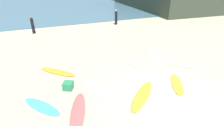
{
  "coord_description": "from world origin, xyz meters",
  "views": [
    {
      "loc": [
        -4.79,
        -5.01,
        4.87
      ],
      "look_at": [
        -1.21,
        3.51,
        0.3
      ],
      "focal_mm": 27.37,
      "sensor_mm": 36.0,
      "label": 1
    }
  ],
  "objects_px": {
    "surfboard_4": "(42,106)",
    "surfboard_7": "(154,55)",
    "surfboard_3": "(173,63)",
    "beachgoer_mid": "(116,16)",
    "surfboard_6": "(78,112)",
    "surfboard_5": "(177,84)",
    "surfboard_0": "(57,72)",
    "beach_cooler": "(68,86)",
    "surfboard_1": "(134,64)",
    "surfboard_2": "(95,89)",
    "surfboard_8": "(142,95)",
    "beachgoer_near": "(32,24)"
  },
  "relations": [
    {
      "from": "surfboard_1",
      "to": "surfboard_5",
      "type": "relative_size",
      "value": 0.94
    },
    {
      "from": "surfboard_7",
      "to": "surfboard_5",
      "type": "bearing_deg",
      "value": 96.23
    },
    {
      "from": "surfboard_4",
      "to": "surfboard_7",
      "type": "bearing_deg",
      "value": -16.84
    },
    {
      "from": "surfboard_4",
      "to": "beachgoer_mid",
      "type": "relative_size",
      "value": 1.18
    },
    {
      "from": "surfboard_8",
      "to": "surfboard_5",
      "type": "bearing_deg",
      "value": 51.95
    },
    {
      "from": "beach_cooler",
      "to": "beachgoer_near",
      "type": "bearing_deg",
      "value": 97.62
    },
    {
      "from": "surfboard_1",
      "to": "beachgoer_mid",
      "type": "xyz_separation_m",
      "value": [
        3.2,
        9.95,
        0.93
      ]
    },
    {
      "from": "surfboard_0",
      "to": "surfboard_3",
      "type": "distance_m",
      "value": 7.15
    },
    {
      "from": "surfboard_2",
      "to": "surfboard_6",
      "type": "height_order",
      "value": "surfboard_6"
    },
    {
      "from": "beachgoer_mid",
      "to": "surfboard_6",
      "type": "bearing_deg",
      "value": 36.99
    },
    {
      "from": "surfboard_4",
      "to": "surfboard_5",
      "type": "bearing_deg",
      "value": -44.56
    },
    {
      "from": "surfboard_0",
      "to": "beach_cooler",
      "type": "relative_size",
      "value": 5.24
    },
    {
      "from": "surfboard_1",
      "to": "surfboard_2",
      "type": "height_order",
      "value": "surfboard_1"
    },
    {
      "from": "surfboard_3",
      "to": "surfboard_6",
      "type": "xyz_separation_m",
      "value": [
        -6.58,
        -2.04,
        0.01
      ]
    },
    {
      "from": "surfboard_1",
      "to": "surfboard_3",
      "type": "distance_m",
      "value": 2.51
    },
    {
      "from": "surfboard_6",
      "to": "beach_cooler",
      "type": "distance_m",
      "value": 1.84
    },
    {
      "from": "surfboard_2",
      "to": "surfboard_7",
      "type": "distance_m",
      "value": 5.71
    },
    {
      "from": "surfboard_2",
      "to": "beachgoer_near",
      "type": "relative_size",
      "value": 1.38
    },
    {
      "from": "surfboard_3",
      "to": "surfboard_7",
      "type": "relative_size",
      "value": 0.93
    },
    {
      "from": "beachgoer_near",
      "to": "beachgoer_mid",
      "type": "height_order",
      "value": "beachgoer_mid"
    },
    {
      "from": "surfboard_6",
      "to": "surfboard_3",
      "type": "bearing_deg",
      "value": -144.7
    },
    {
      "from": "surfboard_2",
      "to": "surfboard_3",
      "type": "relative_size",
      "value": 0.98
    },
    {
      "from": "surfboard_0",
      "to": "surfboard_8",
      "type": "relative_size",
      "value": 0.94
    },
    {
      "from": "beach_cooler",
      "to": "beachgoer_mid",
      "type": "bearing_deg",
      "value": 55.93
    },
    {
      "from": "surfboard_2",
      "to": "beach_cooler",
      "type": "xyz_separation_m",
      "value": [
        -1.19,
        0.57,
        0.16
      ]
    },
    {
      "from": "surfboard_0",
      "to": "surfboard_4",
      "type": "xyz_separation_m",
      "value": [
        -0.97,
        -2.81,
        -0.01
      ]
    },
    {
      "from": "surfboard_4",
      "to": "surfboard_7",
      "type": "distance_m",
      "value": 8.11
    },
    {
      "from": "surfboard_2",
      "to": "beach_cooler",
      "type": "bearing_deg",
      "value": -37.87
    },
    {
      "from": "surfboard_8",
      "to": "beachgoer_near",
      "type": "height_order",
      "value": "beachgoer_near"
    },
    {
      "from": "surfboard_1",
      "to": "surfboard_7",
      "type": "relative_size",
      "value": 0.75
    },
    {
      "from": "surfboard_0",
      "to": "surfboard_7",
      "type": "distance_m",
      "value": 6.64
    },
    {
      "from": "surfboard_3",
      "to": "surfboard_1",
      "type": "bearing_deg",
      "value": 113.74
    },
    {
      "from": "surfboard_4",
      "to": "beachgoer_mid",
      "type": "distance_m",
      "value": 14.92
    },
    {
      "from": "surfboard_6",
      "to": "surfboard_1",
      "type": "bearing_deg",
      "value": -126.8
    },
    {
      "from": "surfboard_0",
      "to": "surfboard_5",
      "type": "relative_size",
      "value": 1.17
    },
    {
      "from": "beachgoer_mid",
      "to": "surfboard_5",
      "type": "bearing_deg",
      "value": 56.68
    },
    {
      "from": "surfboard_7",
      "to": "beach_cooler",
      "type": "xyz_separation_m",
      "value": [
        -6.34,
        -1.89,
        0.16
      ]
    },
    {
      "from": "surfboard_7",
      "to": "surfboard_3",
      "type": "bearing_deg",
      "value": 123.74
    },
    {
      "from": "surfboard_0",
      "to": "beachgoer_near",
      "type": "distance_m",
      "value": 9.11
    },
    {
      "from": "surfboard_7",
      "to": "surfboard_1",
      "type": "bearing_deg",
      "value": 43.36
    },
    {
      "from": "surfboard_7",
      "to": "surfboard_6",
      "type": "bearing_deg",
      "value": 54.41
    },
    {
      "from": "surfboard_4",
      "to": "surfboard_6",
      "type": "distance_m",
      "value": 1.63
    },
    {
      "from": "surfboard_3",
      "to": "surfboard_5",
      "type": "distance_m",
      "value": 2.45
    },
    {
      "from": "surfboard_4",
      "to": "beach_cooler",
      "type": "height_order",
      "value": "beach_cooler"
    },
    {
      "from": "surfboard_0",
      "to": "beachgoer_mid",
      "type": "relative_size",
      "value": 1.38
    },
    {
      "from": "surfboard_8",
      "to": "beachgoer_near",
      "type": "distance_m",
      "value": 13.6
    },
    {
      "from": "surfboard_1",
      "to": "surfboard_4",
      "type": "bearing_deg",
      "value": -172.3
    },
    {
      "from": "surfboard_1",
      "to": "surfboard_4",
      "type": "xyz_separation_m",
      "value": [
        -5.6,
        -2.06,
        -0.0
      ]
    },
    {
      "from": "surfboard_1",
      "to": "surfboard_6",
      "type": "bearing_deg",
      "value": -157.37
    },
    {
      "from": "surfboard_3",
      "to": "surfboard_6",
      "type": "relative_size",
      "value": 0.93
    }
  ]
}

